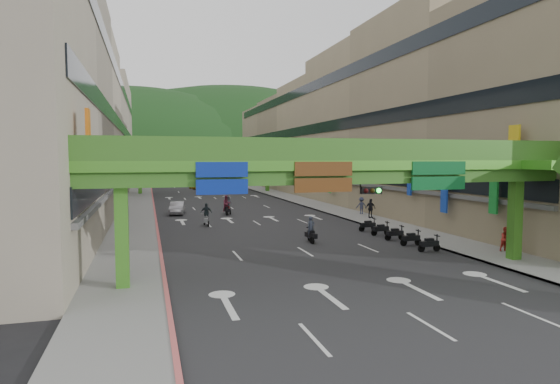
{
  "coord_description": "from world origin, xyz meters",
  "views": [
    {
      "loc": [
        -9.82,
        -16.51,
        6.15
      ],
      "look_at": [
        0.0,
        18.0,
        3.5
      ],
      "focal_mm": 30.0,
      "sensor_mm": 36.0,
      "label": 1
    }
  ],
  "objects_px": {
    "overpass_near": "(365,176)",
    "pedestrian_red": "(506,241)",
    "scooter_rider_mid": "(227,205)",
    "car_yellow": "(195,185)",
    "scooter_rider_near": "(311,231)",
    "car_silver": "(177,208)"
  },
  "relations": [
    {
      "from": "overpass_near",
      "to": "pedestrian_red",
      "type": "distance_m",
      "value": 12.38
    },
    {
      "from": "scooter_rider_mid",
      "to": "pedestrian_red",
      "type": "height_order",
      "value": "scooter_rider_mid"
    },
    {
      "from": "overpass_near",
      "to": "car_yellow",
      "type": "bearing_deg",
      "value": 91.49
    },
    {
      "from": "pedestrian_red",
      "to": "overpass_near",
      "type": "bearing_deg",
      "value": -162.05
    },
    {
      "from": "scooter_rider_mid",
      "to": "pedestrian_red",
      "type": "bearing_deg",
      "value": -60.72
    },
    {
      "from": "scooter_rider_near",
      "to": "car_silver",
      "type": "height_order",
      "value": "scooter_rider_near"
    },
    {
      "from": "scooter_rider_mid",
      "to": "car_silver",
      "type": "height_order",
      "value": "scooter_rider_mid"
    },
    {
      "from": "scooter_rider_mid",
      "to": "car_silver",
      "type": "relative_size",
      "value": 0.51
    },
    {
      "from": "scooter_rider_mid",
      "to": "car_silver",
      "type": "distance_m",
      "value": 5.5
    },
    {
      "from": "scooter_rider_mid",
      "to": "pedestrian_red",
      "type": "relative_size",
      "value": 1.35
    },
    {
      "from": "car_yellow",
      "to": "pedestrian_red",
      "type": "height_order",
      "value": "pedestrian_red"
    },
    {
      "from": "car_yellow",
      "to": "pedestrian_red",
      "type": "relative_size",
      "value": 2.63
    },
    {
      "from": "scooter_rider_mid",
      "to": "pedestrian_red",
      "type": "xyz_separation_m",
      "value": [
        13.92,
        -24.83,
        -0.31
      ]
    },
    {
      "from": "overpass_near",
      "to": "car_yellow",
      "type": "height_order",
      "value": "overpass_near"
    },
    {
      "from": "scooter_rider_near",
      "to": "scooter_rider_mid",
      "type": "distance_m",
      "value": 18.09
    },
    {
      "from": "car_silver",
      "to": "scooter_rider_mid",
      "type": "bearing_deg",
      "value": -14.66
    },
    {
      "from": "overpass_near",
      "to": "car_yellow",
      "type": "relative_size",
      "value": 6.79
    },
    {
      "from": "scooter_rider_near",
      "to": "pedestrian_red",
      "type": "distance_m",
      "value": 12.81
    },
    {
      "from": "scooter_rider_mid",
      "to": "pedestrian_red",
      "type": "distance_m",
      "value": 28.47
    },
    {
      "from": "scooter_rider_mid",
      "to": "car_yellow",
      "type": "distance_m",
      "value": 42.7
    },
    {
      "from": "overpass_near",
      "to": "car_silver",
      "type": "bearing_deg",
      "value": 104.56
    },
    {
      "from": "scooter_rider_mid",
      "to": "car_yellow",
      "type": "xyz_separation_m",
      "value": [
        0.83,
        42.69,
        -0.39
      ]
    }
  ]
}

